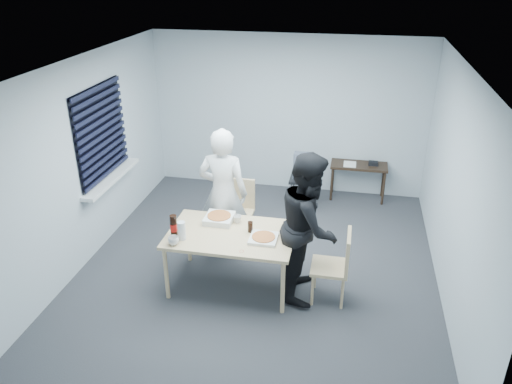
% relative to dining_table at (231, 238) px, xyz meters
% --- Properties ---
extents(room, '(5.00, 5.00, 5.00)m').
position_rel_dining_table_xyz_m(room, '(-1.96, 0.87, 0.78)').
color(room, '#2D2E32').
rests_on(room, ground).
extents(dining_table, '(1.49, 0.94, 0.72)m').
position_rel_dining_table_xyz_m(dining_table, '(0.00, 0.00, 0.00)').
color(dining_table, tan).
rests_on(dining_table, ground).
extents(chair_far, '(0.42, 0.42, 0.89)m').
position_rel_dining_table_xyz_m(chair_far, '(-0.17, 1.09, -0.15)').
color(chair_far, tan).
rests_on(chair_far, ground).
extents(chair_right, '(0.42, 0.42, 0.89)m').
position_rel_dining_table_xyz_m(chair_right, '(1.26, -0.04, -0.15)').
color(chair_right, tan).
rests_on(chair_right, ground).
extents(person_white, '(0.65, 0.42, 1.77)m').
position_rel_dining_table_xyz_m(person_white, '(-0.28, 0.70, 0.22)').
color(person_white, silver).
rests_on(person_white, ground).
extents(person_black, '(0.47, 0.86, 1.77)m').
position_rel_dining_table_xyz_m(person_black, '(0.90, 0.07, 0.22)').
color(person_black, black).
rests_on(person_black, ground).
extents(side_table, '(0.91, 0.40, 0.61)m').
position_rel_dining_table_xyz_m(side_table, '(1.46, 2.75, -0.14)').
color(side_table, '#312017').
rests_on(side_table, ground).
extents(stool, '(0.39, 0.39, 0.54)m').
position_rel_dining_table_xyz_m(stool, '(0.60, 2.18, -0.23)').
color(stool, black).
rests_on(stool, ground).
extents(backpack, '(0.29, 0.22, 0.41)m').
position_rel_dining_table_xyz_m(backpack, '(0.60, 2.17, 0.08)').
color(backpack, slate).
rests_on(backpack, stool).
extents(pizza_box_a, '(0.34, 0.34, 0.08)m').
position_rel_dining_table_xyz_m(pizza_box_a, '(-0.22, 0.26, 0.10)').
color(pizza_box_a, white).
rests_on(pizza_box_a, dining_table).
extents(pizza_box_b, '(0.32, 0.32, 0.05)m').
position_rel_dining_table_xyz_m(pizza_box_b, '(0.40, -0.07, 0.08)').
color(pizza_box_b, white).
rests_on(pizza_box_b, dining_table).
extents(mug_a, '(0.17, 0.17, 0.10)m').
position_rel_dining_table_xyz_m(mug_a, '(-0.58, -0.37, 0.11)').
color(mug_a, silver).
rests_on(mug_a, dining_table).
extents(mug_b, '(0.10, 0.10, 0.09)m').
position_rel_dining_table_xyz_m(mug_b, '(0.01, 0.27, 0.11)').
color(mug_b, silver).
rests_on(mug_b, dining_table).
extents(cola_glass, '(0.07, 0.07, 0.13)m').
position_rel_dining_table_xyz_m(cola_glass, '(0.21, 0.08, 0.13)').
color(cola_glass, black).
rests_on(cola_glass, dining_table).
extents(soda_bottle, '(0.09, 0.09, 0.27)m').
position_rel_dining_table_xyz_m(soda_bottle, '(-0.63, -0.19, 0.19)').
color(soda_bottle, black).
rests_on(soda_bottle, dining_table).
extents(plastic_cups, '(0.12, 0.12, 0.22)m').
position_rel_dining_table_xyz_m(plastic_cups, '(-0.52, -0.24, 0.17)').
color(plastic_cups, silver).
rests_on(plastic_cups, dining_table).
extents(rubber_band, '(0.05, 0.05, 0.00)m').
position_rel_dining_table_xyz_m(rubber_band, '(0.21, -0.36, 0.06)').
color(rubber_band, red).
rests_on(rubber_band, dining_table).
extents(papers, '(0.24, 0.30, 0.00)m').
position_rel_dining_table_xyz_m(papers, '(1.31, 2.73, -0.06)').
color(papers, white).
rests_on(papers, side_table).
extents(black_box, '(0.17, 0.14, 0.06)m').
position_rel_dining_table_xyz_m(black_box, '(1.68, 2.77, -0.03)').
color(black_box, black).
rests_on(black_box, side_table).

